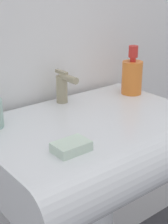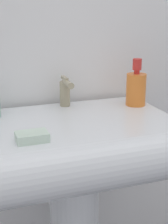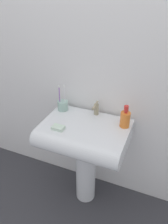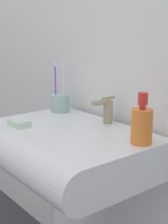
# 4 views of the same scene
# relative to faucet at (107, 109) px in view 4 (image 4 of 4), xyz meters

# --- Properties ---
(wall_back) EXTENTS (5.00, 0.05, 2.40)m
(wall_back) POSITION_rel_faucet_xyz_m (-0.02, 0.09, 0.35)
(wall_back) COLOR white
(wall_back) RESTS_ON ground
(sink_basin) EXTENTS (0.64, 0.47, 0.14)m
(sink_basin) POSITION_rel_faucet_xyz_m (-0.02, -0.20, -0.13)
(sink_basin) COLOR white
(sink_basin) RESTS_ON sink_pedestal
(faucet) EXTENTS (0.04, 0.10, 0.11)m
(faucet) POSITION_rel_faucet_xyz_m (0.00, 0.00, 0.00)
(faucet) COLOR tan
(faucet) RESTS_ON sink_basin
(toothbrush_cup) EXTENTS (0.08, 0.08, 0.22)m
(toothbrush_cup) POSITION_rel_faucet_xyz_m (-0.27, -0.03, -0.02)
(toothbrush_cup) COLOR #99BFB2
(toothbrush_cup) RESTS_ON sink_basin
(soap_bottle) EXTENTS (0.07, 0.07, 0.17)m
(soap_bottle) POSITION_rel_faucet_xyz_m (0.24, -0.07, 0.01)
(soap_bottle) COLOR orange
(soap_bottle) RESTS_ON sink_basin
(bar_soap) EXTENTS (0.09, 0.06, 0.02)m
(bar_soap) POSITION_rel_faucet_xyz_m (-0.18, -0.29, -0.05)
(bar_soap) COLOR silver
(bar_soap) RESTS_ON sink_basin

